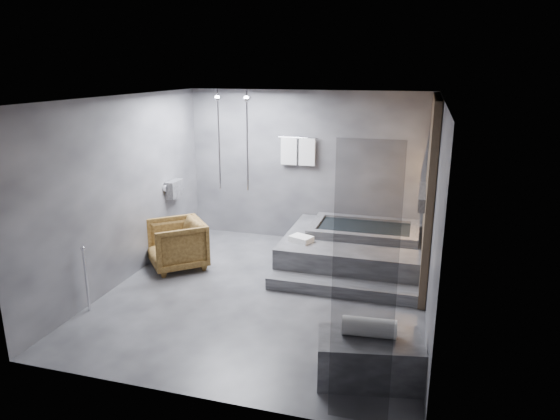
% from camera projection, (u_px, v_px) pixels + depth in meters
% --- Properties ---
extents(room, '(5.00, 5.04, 2.82)m').
position_uv_depth(room, '(298.00, 175.00, 6.96)').
color(room, '#2D2D2F').
rests_on(room, ground).
extents(tub_deck, '(2.20, 2.00, 0.50)m').
position_uv_depth(tub_deck, '(353.00, 250.00, 8.31)').
color(tub_deck, '#323234').
rests_on(tub_deck, ground).
extents(tub_step, '(2.20, 0.36, 0.18)m').
position_uv_depth(tub_step, '(341.00, 288.00, 7.27)').
color(tub_step, '#323234').
rests_on(tub_step, ground).
extents(concrete_bench, '(1.16, 0.78, 0.48)m').
position_uv_depth(concrete_bench, '(369.00, 359.00, 5.23)').
color(concrete_bench, '#303033').
rests_on(concrete_bench, ground).
extents(driftwood_chair, '(1.22, 1.21, 0.80)m').
position_uv_depth(driftwood_chair, '(177.00, 244.00, 8.16)').
color(driftwood_chair, '#3F290F').
rests_on(driftwood_chair, ground).
extents(rolled_towel, '(0.57, 0.25, 0.20)m').
position_uv_depth(rolled_towel, '(369.00, 327.00, 5.18)').
color(rolled_towel, white).
rests_on(rolled_towel, concrete_bench).
extents(deck_towel, '(0.41, 0.36, 0.09)m').
position_uv_depth(deck_towel, '(301.00, 239.00, 7.97)').
color(deck_towel, white).
rests_on(deck_towel, tub_deck).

